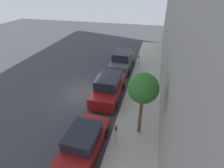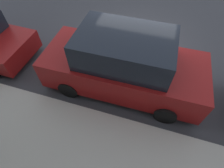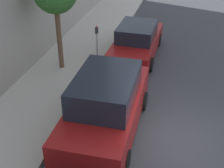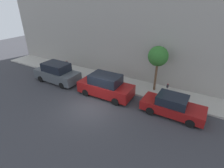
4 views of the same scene
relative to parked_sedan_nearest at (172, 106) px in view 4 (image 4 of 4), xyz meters
name	(u,v)px [view 4 (image 4 of 4)]	position (x,y,z in m)	size (l,w,h in m)	color
ground_plane	(91,107)	(-2.29, 5.73, -0.73)	(60.00, 60.00, 0.00)	#38383D
sidewalk	(120,83)	(2.65, 5.73, -0.65)	(2.88, 32.00, 0.15)	#B2ADA3
building_facade	(133,10)	(5.09, 5.73, 6.06)	(2.00, 32.00, 13.57)	gray
parked_sedan_nearest	(172,106)	(0.00, 0.00, 0.00)	(1.92, 4.53, 1.54)	maroon
parked_suv_second	(106,86)	(-0.09, 5.70, 0.21)	(2.08, 4.83, 1.98)	maroon
parked_suv_third	(57,73)	(-0.12, 11.52, 0.21)	(2.08, 4.83, 1.98)	#4C5156
parking_meter_near	(167,90)	(1.66, 0.86, 0.31)	(0.11, 0.15, 1.45)	#ADADB2
parking_meter_far	(67,66)	(1.66, 11.73, 0.34)	(0.11, 0.15, 1.50)	#ADADB2
street_tree	(158,57)	(2.83, 2.23, 2.60)	(1.72, 1.72, 4.08)	brown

